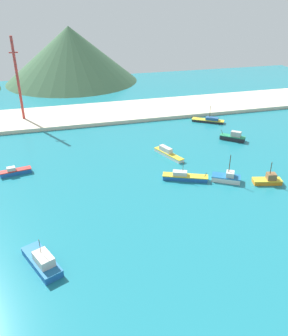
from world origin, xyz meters
The scene contains 12 objects.
ground centered at (0.00, 30.00, -0.25)m, with size 260.00×280.00×0.50m.
fishing_boat_0 centered at (15.65, 46.10, 0.79)m, with size 11.03×6.53×4.72m.
fishing_boat_1 centered at (16.28, 60.27, 0.85)m, with size 5.69×10.86×2.38m.
fishing_boat_2 centered at (34.23, 38.98, 0.90)m, with size 7.16×4.15×5.62m.
fishing_boat_3 centered at (-18.25, 24.21, 1.08)m, with size 6.85×10.18×5.62m.
fishing_boat_4 centered at (39.49, 83.22, 0.70)m, with size 10.73×8.26×6.03m.
fishing_boat_6 centered at (39.52, 65.75, 1.08)m, with size 7.25×6.71×2.99m.
fishing_boat_9 centered at (-24.31, 60.13, 0.76)m, with size 7.88×3.22×2.13m.
fishing_boat_10 centered at (25.26, 42.69, 0.92)m, with size 7.39×6.07×6.96m.
beach_strip centered at (0.00, 101.64, 0.60)m, with size 247.00×24.22×1.20m, color beige.
hill_central centered at (-0.79, 160.83, 13.26)m, with size 66.20×66.20×26.52m.
radio_tower centered at (-23.18, 101.24, 14.64)m, with size 2.87×2.30×28.71m.
Camera 1 is at (-13.92, -23.34, 41.02)m, focal length 37.26 mm.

